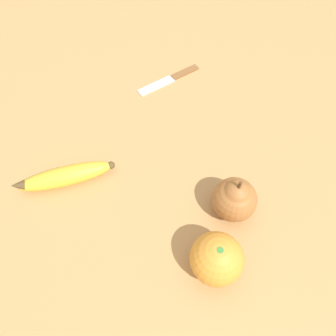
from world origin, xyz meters
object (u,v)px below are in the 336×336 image
banana (65,176)px  pear (235,199)px  orange (217,259)px  paring_knife (171,78)px

banana → pear: pear is taller
banana → orange: (-0.29, 0.08, 0.02)m
banana → paring_knife: bearing=-142.2°
pear → paring_knife: size_ratio=0.71×
pear → paring_knife: (0.19, -0.28, -0.04)m
orange → pear: pear is taller
orange → pear: 0.11m
orange → paring_knife: (0.18, -0.39, -0.04)m
orange → banana: bearing=-14.6°
orange → pear: bearing=-94.1°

